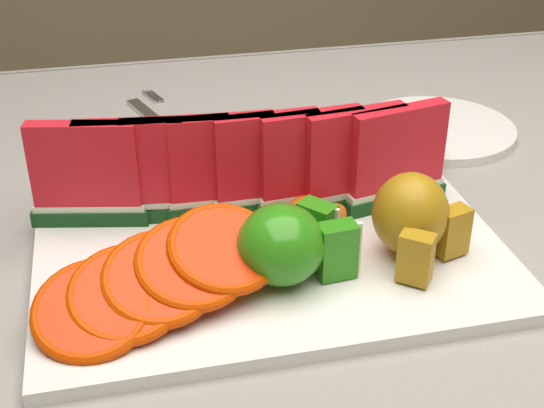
% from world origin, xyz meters
% --- Properties ---
extents(table, '(1.40, 0.90, 0.75)m').
position_xyz_m(table, '(0.00, 0.00, 0.65)').
color(table, '#4F3319').
rests_on(table, ground).
extents(tablecloth, '(1.53, 1.03, 0.20)m').
position_xyz_m(tablecloth, '(0.00, 0.00, 0.72)').
color(tablecloth, gray).
rests_on(tablecloth, table).
extents(platter, '(0.40, 0.30, 0.01)m').
position_xyz_m(platter, '(-0.06, -0.01, 0.76)').
color(platter, silver).
rests_on(platter, tablecloth).
extents(apple_cluster, '(0.11, 0.09, 0.07)m').
position_xyz_m(apple_cluster, '(-0.05, -0.07, 0.80)').
color(apple_cluster, '#2B8911').
rests_on(apple_cluster, platter).
extents(pear_cluster, '(0.09, 0.10, 0.07)m').
position_xyz_m(pear_cluster, '(0.06, -0.06, 0.81)').
color(pear_cluster, olive).
rests_on(pear_cluster, platter).
extents(side_plate, '(0.19, 0.19, 0.01)m').
position_xyz_m(side_plate, '(0.19, 0.19, 0.76)').
color(side_plate, silver).
rests_on(side_plate, tablecloth).
extents(fork, '(0.07, 0.19, 0.00)m').
position_xyz_m(fork, '(-0.12, 0.29, 0.76)').
color(fork, silver).
rests_on(fork, tablecloth).
extents(watermelon_row, '(0.39, 0.07, 0.10)m').
position_xyz_m(watermelon_row, '(-0.07, 0.04, 0.82)').
color(watermelon_row, '#0E3709').
rests_on(watermelon_row, platter).
extents(orange_fan_front, '(0.21, 0.14, 0.06)m').
position_xyz_m(orange_fan_front, '(-0.16, -0.08, 0.80)').
color(orange_fan_front, '#D43B00').
rests_on(orange_fan_front, platter).
extents(orange_fan_back, '(0.38, 0.11, 0.05)m').
position_xyz_m(orange_fan_back, '(-0.03, 0.12, 0.79)').
color(orange_fan_back, '#D43B00').
rests_on(orange_fan_back, platter).
extents(tangerine_segments, '(0.17, 0.08, 0.02)m').
position_xyz_m(tangerine_segments, '(-0.07, -0.01, 0.78)').
color(tangerine_segments, orange).
rests_on(tangerine_segments, platter).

